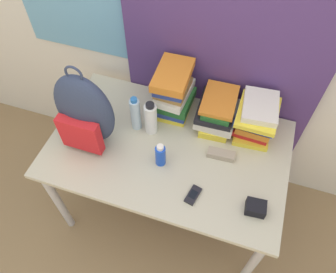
{
  "coord_description": "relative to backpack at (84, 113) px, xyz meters",
  "views": [
    {
      "loc": [
        0.33,
        -0.58,
        2.27
      ],
      "look_at": [
        0.0,
        0.42,
        0.85
      ],
      "focal_mm": 35.0,
      "sensor_mm": 36.0,
      "label": 1
    }
  ],
  "objects": [
    {
      "name": "ground_plane",
      "position": [
        0.43,
        -0.33,
        -0.98
      ],
      "size": [
        12.0,
        12.0,
        0.0
      ],
      "primitive_type": "plane",
      "color": "#8C704C"
    },
    {
      "name": "wall_back",
      "position": [
        0.43,
        0.58,
        0.27
      ],
      "size": [
        6.0,
        0.06,
        2.5
      ],
      "color": "silver",
      "rests_on": "ground_plane"
    },
    {
      "name": "curtain_blue",
      "position": [
        0.6,
        0.53,
        0.27
      ],
      "size": [
        1.14,
        0.04,
        2.5
      ],
      "color": "#4C336B",
      "rests_on": "ground_plane"
    },
    {
      "name": "desk",
      "position": [
        0.43,
        0.08,
        -0.31
      ],
      "size": [
        1.34,
        0.83,
        0.75
      ],
      "color": "#B7B299",
      "rests_on": "ground_plane"
    },
    {
      "name": "backpack",
      "position": [
        0.0,
        0.0,
        0.0
      ],
      "size": [
        0.33,
        0.2,
        0.54
      ],
      "color": "#2D3851",
      "rests_on": "desk"
    },
    {
      "name": "book_stack_left",
      "position": [
        0.38,
        0.35,
        -0.06
      ],
      "size": [
        0.22,
        0.29,
        0.33
      ],
      "color": "yellow",
      "rests_on": "desk"
    },
    {
      "name": "book_stack_center",
      "position": [
        0.64,
        0.34,
        -0.13
      ],
      "size": [
        0.23,
        0.29,
        0.19
      ],
      "color": "yellow",
      "rests_on": "desk"
    },
    {
      "name": "book_stack_right",
      "position": [
        0.86,
        0.34,
        -0.11
      ],
      "size": [
        0.24,
        0.28,
        0.23
      ],
      "color": "yellow",
      "rests_on": "desk"
    },
    {
      "name": "water_bottle",
      "position": [
        0.21,
        0.16,
        -0.12
      ],
      "size": [
        0.06,
        0.06,
        0.24
      ],
      "color": "silver",
      "rests_on": "desk"
    },
    {
      "name": "sports_bottle",
      "position": [
        0.3,
        0.17,
        -0.12
      ],
      "size": [
        0.07,
        0.07,
        0.23
      ],
      "color": "white",
      "rests_on": "desk"
    },
    {
      "name": "sunscreen_bottle",
      "position": [
        0.42,
        -0.03,
        -0.16
      ],
      "size": [
        0.06,
        0.06,
        0.15
      ],
      "color": "blue",
      "rests_on": "desk"
    },
    {
      "name": "cell_phone",
      "position": [
        0.65,
        -0.16,
        -0.22
      ],
      "size": [
        0.07,
        0.11,
        0.02
      ],
      "color": "black",
      "rests_on": "desk"
    },
    {
      "name": "sunglasses_case",
      "position": [
        0.73,
        0.11,
        -0.21
      ],
      "size": [
        0.15,
        0.06,
        0.04
      ],
      "color": "gray",
      "rests_on": "desk"
    },
    {
      "name": "camera_pouch",
      "position": [
        0.96,
        -0.14,
        -0.2
      ],
      "size": [
        0.1,
        0.08,
        0.06
      ],
      "color": "black",
      "rests_on": "desk"
    }
  ]
}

